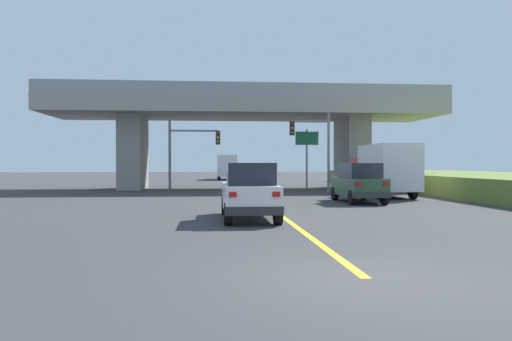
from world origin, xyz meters
name	(u,v)px	position (x,y,z in m)	size (l,w,h in m)	color
ground	(245,189)	(0.00, 31.81, 0.00)	(160.00, 160.00, 0.00)	#353538
overpass_bridge	(244,119)	(0.00, 31.81, 5.55)	(30.42, 8.30, 7.87)	gray
lane_divider_stripe	(270,207)	(0.00, 14.32, 0.00)	(0.20, 28.63, 0.01)	yellow
suv_lead	(249,191)	(-1.32, 9.49, 1.01)	(1.88, 4.73, 2.02)	silver
suv_crossing	(359,183)	(4.88, 16.83, 1.01)	(1.92, 4.44, 2.02)	#2D4C33
box_truck	(384,170)	(7.72, 21.07, 1.63)	(2.33, 6.74, 3.12)	red
traffic_signal_nearside	(316,142)	(4.60, 26.27, 3.53)	(2.83, 0.36, 5.53)	slate
traffic_signal_farside	(188,147)	(-4.24, 27.06, 3.19)	(3.60, 0.36, 5.00)	#56595E
highway_sign	(307,145)	(4.74, 30.19, 3.47)	(1.82, 0.17, 4.65)	slate
semi_truck_distant	(227,167)	(-0.69, 54.99, 1.61)	(2.33, 7.38, 3.03)	red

